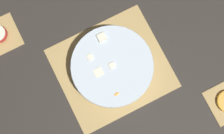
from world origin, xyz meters
The scene contains 4 objects.
ground_plane centered at (0.00, 0.00, 0.00)m, with size 6.00×6.00×0.00m, color #2D2823.
bamboo_mat_center centered at (0.00, 0.00, 0.00)m, with size 0.40×0.36×0.01m.
coaster_mat_near_right centered at (0.32, -0.30, 0.00)m, with size 0.14×0.14×0.01m.
fruit_salad_bowl centered at (0.00, 0.00, 0.04)m, with size 0.30×0.30×0.07m.
Camera 1 is at (0.08, 0.16, 1.16)m, focal length 50.00 mm.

